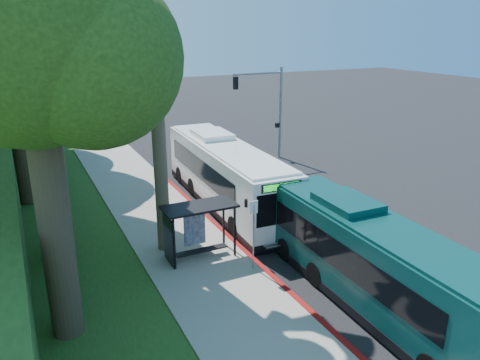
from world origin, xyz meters
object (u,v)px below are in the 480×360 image
teal_bus (376,263)px  pickup (236,155)px  white_bus (225,173)px  bus_shelter (193,221)px

teal_bus → pickup: size_ratio=2.15×
teal_bus → pickup: teal_bus is taller
white_bus → bus_shelter: bearing=-124.0°
pickup → bus_shelter: bearing=-130.2°
bus_shelter → pickup: 14.86m
bus_shelter → white_bus: size_ratio=0.24×
white_bus → pickup: bearing=62.5°
white_bus → pickup: size_ratio=2.33×
bus_shelter → teal_bus: 7.90m
bus_shelter → pickup: bus_shelter is taller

